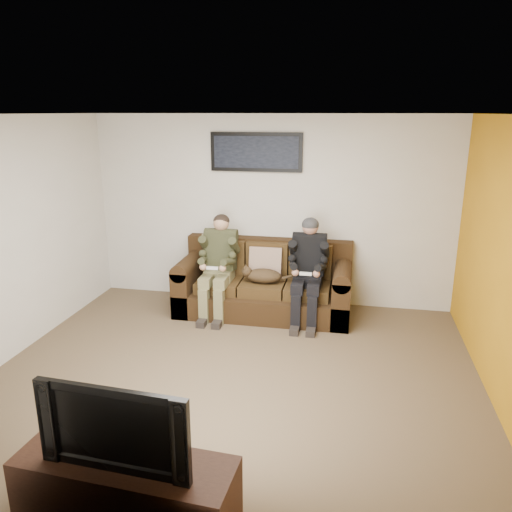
% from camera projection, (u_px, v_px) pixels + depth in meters
% --- Properties ---
extents(floor, '(5.00, 5.00, 0.00)m').
position_uv_depth(floor, '(233.00, 376.00, 5.14)').
color(floor, brown).
rests_on(floor, ground).
extents(ceiling, '(5.00, 5.00, 0.00)m').
position_uv_depth(ceiling, '(230.00, 114.00, 4.41)').
color(ceiling, silver).
rests_on(ceiling, ground).
extents(wall_back, '(5.00, 0.00, 5.00)m').
position_uv_depth(wall_back, '(271.00, 211.00, 6.89)').
color(wall_back, beige).
rests_on(wall_back, ground).
extents(wall_front, '(5.00, 0.00, 5.00)m').
position_uv_depth(wall_front, '(130.00, 370.00, 2.65)').
color(wall_front, beige).
rests_on(wall_front, ground).
extents(wall_left, '(0.00, 4.50, 4.50)m').
position_uv_depth(wall_left, '(1.00, 242.00, 5.24)').
color(wall_left, beige).
rests_on(wall_left, ground).
extents(accent_wall_right, '(0.00, 4.50, 4.50)m').
position_uv_depth(accent_wall_right, '(511.00, 271.00, 4.31)').
color(accent_wall_right, '#C18213').
rests_on(accent_wall_right, ground).
extents(sofa, '(2.29, 0.99, 0.94)m').
position_uv_depth(sofa, '(265.00, 285.00, 6.76)').
color(sofa, black).
rests_on(sofa, ground).
extents(throw_pillow, '(0.44, 0.21, 0.43)m').
position_uv_depth(throw_pillow, '(266.00, 262.00, 6.72)').
color(throw_pillow, '#9C7B66').
rests_on(throw_pillow, sofa).
extents(throw_blanket, '(0.47, 0.23, 0.08)m').
position_uv_depth(throw_blanket, '(220.00, 236.00, 7.00)').
color(throw_blanket, tan).
rests_on(throw_blanket, sofa).
extents(person_left, '(0.51, 0.87, 1.31)m').
position_uv_depth(person_left, '(219.00, 259.00, 6.58)').
color(person_left, olive).
rests_on(person_left, sofa).
extents(person_right, '(0.51, 0.86, 1.32)m').
position_uv_depth(person_right, '(308.00, 264.00, 6.36)').
color(person_right, black).
rests_on(person_right, sofa).
extents(cat, '(0.66, 0.26, 0.24)m').
position_uv_depth(cat, '(262.00, 275.00, 6.53)').
color(cat, '#4D371E').
rests_on(cat, sofa).
extents(framed_poster, '(1.25, 0.05, 0.52)m').
position_uv_depth(framed_poster, '(256.00, 152.00, 6.67)').
color(framed_poster, black).
rests_on(framed_poster, wall_back).
extents(tv_stand, '(1.48, 0.56, 0.46)m').
position_uv_depth(tv_stand, '(127.00, 490.00, 3.28)').
color(tv_stand, '#321B10').
rests_on(tv_stand, ground).
extents(television, '(1.02, 0.19, 0.58)m').
position_uv_depth(television, '(121.00, 421.00, 3.14)').
color(television, black).
rests_on(television, tv_stand).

